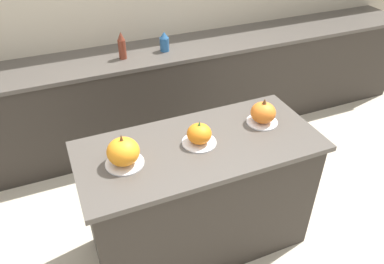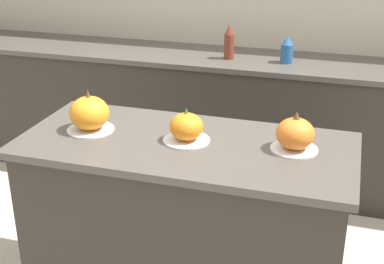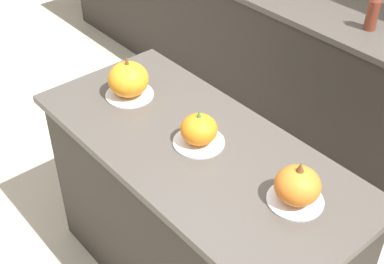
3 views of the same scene
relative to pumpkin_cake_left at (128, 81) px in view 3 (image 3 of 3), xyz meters
name	(u,v)px [view 3 (image 3 of 3)]	position (x,y,z in m)	size (l,w,h in m)	color
kitchen_island	(196,221)	(0.47, 0.00, -0.54)	(1.52, 0.69, 0.91)	#2D2823
back_counter	(377,105)	(0.47, 1.43, -0.53)	(6.00, 0.60, 0.94)	#2D2823
pumpkin_cake_left	(128,81)	(0.00, 0.00, 0.00)	(0.22, 0.22, 0.21)	silver
pumpkin_cake_center	(199,131)	(0.47, 0.02, -0.02)	(0.21, 0.21, 0.16)	silver
pumpkin_cake_right	(297,187)	(0.95, 0.06, -0.01)	(0.21, 0.21, 0.18)	silver
bottle_tall	(373,10)	(0.34, 1.38, 0.06)	(0.07, 0.07, 0.24)	maroon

